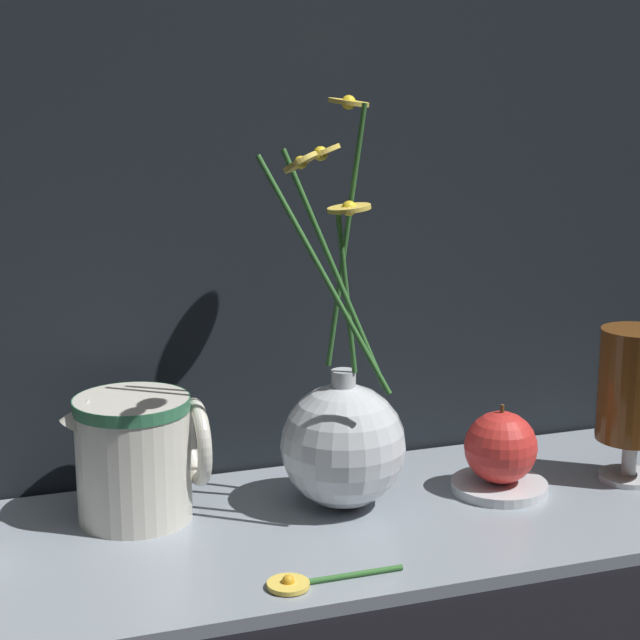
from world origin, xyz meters
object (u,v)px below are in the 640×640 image
object	(u,v)px
ceramic_pitcher	(137,452)
tea_glass	(633,388)
orange_fruit	(501,447)
vase_with_flowers	(343,439)

from	to	relation	value
ceramic_pitcher	tea_glass	bearing A→B (deg)	-7.55
tea_glass	orange_fruit	world-z (taller)	tea_glass
vase_with_flowers	tea_glass	size ratio (longest dim) A/B	2.44
tea_glass	vase_with_flowers	bearing A→B (deg)	174.19
ceramic_pitcher	orange_fruit	size ratio (longest dim) A/B	1.64
vase_with_flowers	orange_fruit	bearing A→B (deg)	-6.11
ceramic_pitcher	orange_fruit	distance (m)	0.37
orange_fruit	tea_glass	bearing A→B (deg)	-5.46
vase_with_flowers	tea_glass	xyz separation A→B (m)	(0.31, -0.03, 0.03)
ceramic_pitcher	tea_glass	distance (m)	0.51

